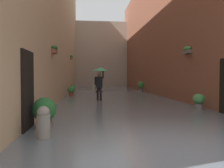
# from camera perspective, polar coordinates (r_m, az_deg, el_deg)

# --- Properties ---
(ground_plane) EXTENTS (63.63, 63.63, 0.00)m
(ground_plane) POSITION_cam_1_polar(r_m,az_deg,el_deg) (17.41, -0.17, -3.02)
(ground_plane) COLOR gray
(flood_water) EXTENTS (7.64, 31.45, 0.08)m
(flood_water) POSITION_cam_1_polar(r_m,az_deg,el_deg) (17.40, -0.17, -2.89)
(flood_water) COLOR slate
(flood_water) RESTS_ON ground_plane
(building_facade_left) EXTENTS (2.04, 29.45, 10.75)m
(building_facade_left) POSITION_cam_1_polar(r_m,az_deg,el_deg) (18.70, 13.52, 13.83)
(building_facade_left) COLOR brown
(building_facade_left) RESTS_ON ground_plane
(building_facade_right) EXTENTS (2.04, 29.45, 13.57)m
(building_facade_right) POSITION_cam_1_polar(r_m,az_deg,el_deg) (18.21, -14.59, 18.72)
(building_facade_right) COLOR tan
(building_facade_right) RESTS_ON ground_plane
(building_facade_far) EXTENTS (10.44, 1.80, 8.75)m
(building_facade_far) POSITION_cam_1_polar(r_m,az_deg,el_deg) (31.06, -2.78, 7.25)
(building_facade_far) COLOR #A89989
(building_facade_far) RESTS_ON ground_plane
(person_wading) EXTENTS (0.98, 0.98, 2.11)m
(person_wading) POSITION_cam_1_polar(r_m,az_deg,el_deg) (13.24, -3.13, 1.74)
(person_wading) COLOR #4C4233
(person_wading) RESTS_ON ground_plane
(potted_plant_far_left) EXTENTS (0.51, 0.51, 0.77)m
(potted_plant_far_left) POSITION_cam_1_polar(r_m,az_deg,el_deg) (10.33, 20.91, -4.16)
(potted_plant_far_left) COLOR #66605B
(potted_plant_far_left) RESTS_ON ground_plane
(potted_plant_near_right) EXTENTS (0.50, 0.50, 0.79)m
(potted_plant_near_right) POSITION_cam_1_polar(r_m,az_deg,el_deg) (16.49, -10.23, -1.70)
(potted_plant_near_right) COLOR #9E563D
(potted_plant_near_right) RESTS_ON ground_plane
(potted_plant_mid_right) EXTENTS (0.36, 0.36, 0.89)m
(potted_plant_mid_right) POSITION_cam_1_polar(r_m,az_deg,el_deg) (18.11, -9.91, -1.35)
(potted_plant_mid_right) COLOR #66605B
(potted_plant_mid_right) RESTS_ON ground_plane
(potted_plant_mid_left) EXTENTS (0.53, 0.53, 1.03)m
(potted_plant_mid_left) POSITION_cam_1_polar(r_m,az_deg,el_deg) (20.70, 7.25, -0.66)
(potted_plant_mid_left) COLOR #66605B
(potted_plant_mid_left) RESTS_ON ground_plane
(potted_plant_far_right) EXTENTS (0.64, 0.64, 0.93)m
(potted_plant_far_right) POSITION_cam_1_polar(r_m,az_deg,el_deg) (6.57, -16.65, -6.80)
(potted_plant_far_right) COLOR #66605B
(potted_plant_far_right) RESTS_ON ground_plane
(mooring_bollard) EXTENTS (0.31, 0.31, 0.83)m
(mooring_bollard) POSITION_cam_1_polar(r_m,az_deg,el_deg) (5.54, -16.84, -9.59)
(mooring_bollard) COLOR gray
(mooring_bollard) RESTS_ON ground_plane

